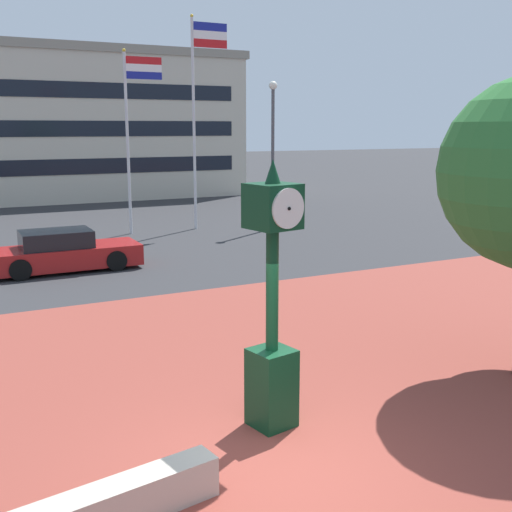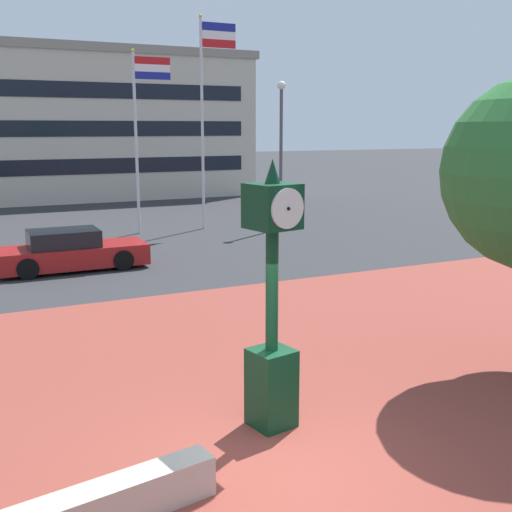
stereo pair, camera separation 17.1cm
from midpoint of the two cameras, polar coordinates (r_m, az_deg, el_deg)
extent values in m
plane|color=#2D2D30|center=(8.63, 2.34, -19.02)|extent=(200.00, 200.00, 0.00)
cube|color=brown|center=(10.70, -4.23, -12.67)|extent=(44.00, 13.10, 0.01)
cube|color=#0C381E|center=(9.53, 1.94, -11.89)|extent=(0.69, 0.69, 1.20)
cylinder|color=#0C381E|center=(9.03, 2.01, -3.14)|extent=(0.18, 0.18, 1.80)
cube|color=#0C381E|center=(8.80, 2.06, 4.55)|extent=(0.75, 0.75, 0.64)
cylinder|color=white|center=(9.06, 0.73, 4.76)|extent=(0.55, 0.14, 0.56)
sphere|color=black|center=(9.08, 0.66, 4.78)|extent=(0.05, 0.05, 0.05)
cylinder|color=white|center=(8.55, 3.47, 4.33)|extent=(0.55, 0.14, 0.56)
sphere|color=black|center=(8.53, 3.56, 4.32)|extent=(0.05, 0.05, 0.05)
cone|color=#0C381E|center=(8.76, 2.09, 7.72)|extent=(0.22, 0.22, 0.34)
cube|color=maroon|center=(20.50, -16.15, 0.02)|extent=(4.58, 1.71, 0.64)
cube|color=black|center=(20.36, -16.87, 1.51)|extent=(2.11, 1.47, 0.56)
cylinder|color=black|center=(21.55, -12.78, 0.42)|extent=(0.64, 0.22, 0.64)
cylinder|color=black|center=(20.04, -11.75, -0.37)|extent=(0.64, 0.22, 0.64)
cylinder|color=black|center=(21.12, -20.29, -0.25)|extent=(0.64, 0.22, 0.64)
cylinder|color=black|center=(19.58, -19.82, -1.11)|extent=(0.64, 0.22, 0.64)
cylinder|color=silver|center=(26.66, -10.66, 9.88)|extent=(0.12, 0.12, 7.36)
sphere|color=gold|center=(26.82, -10.97, 17.89)|extent=(0.14, 0.14, 0.14)
cube|color=red|center=(27.00, -9.21, 17.14)|extent=(1.49, 0.02, 0.30)
cube|color=white|center=(26.97, -9.19, 16.51)|extent=(1.49, 0.02, 0.30)
cube|color=navy|center=(26.95, -9.17, 15.89)|extent=(1.49, 0.02, 0.30)
cylinder|color=silver|center=(27.55, -4.73, 11.66)|extent=(0.12, 0.12, 8.88)
sphere|color=gold|center=(27.92, -4.89, 20.93)|extent=(0.14, 0.14, 0.14)
cube|color=navy|center=(28.17, -3.21, 20.09)|extent=(1.52, 0.02, 0.34)
cube|color=white|center=(28.12, -3.20, 19.41)|extent=(1.52, 0.02, 0.34)
cube|color=red|center=(28.07, -3.19, 18.72)|extent=(1.52, 0.02, 0.34)
cube|color=beige|center=(43.14, -16.04, 11.09)|extent=(21.25, 10.11, 8.67)
cube|color=gray|center=(43.37, -16.39, 17.15)|extent=(21.68, 10.31, 0.50)
cube|color=black|center=(38.21, -14.54, 7.90)|extent=(19.13, 0.04, 0.90)
cube|color=black|center=(38.14, -14.71, 11.15)|extent=(19.13, 0.04, 0.90)
cube|color=black|center=(38.20, -14.88, 14.39)|extent=(19.13, 0.04, 0.90)
cylinder|color=#4C4C51|center=(27.43, 2.46, 8.67)|extent=(0.14, 0.14, 5.99)
sphere|color=white|center=(27.45, 2.52, 15.25)|extent=(0.36, 0.36, 0.36)
camera|label=1|loc=(0.09, -89.46, 0.11)|focal=43.98mm
camera|label=2|loc=(0.09, 90.54, -0.11)|focal=43.98mm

